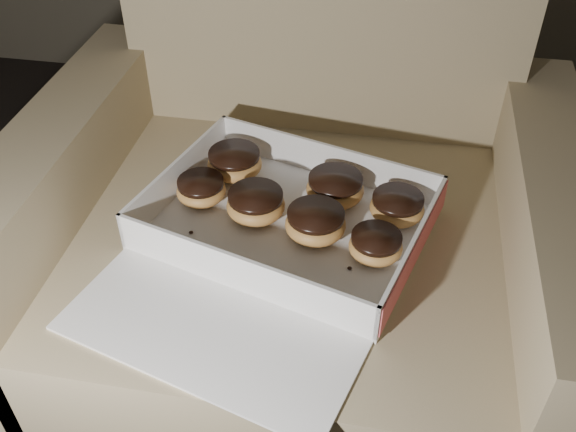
% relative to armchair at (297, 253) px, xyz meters
% --- Properties ---
extents(armchair, '(0.91, 0.77, 0.95)m').
position_rel_armchair_xyz_m(armchair, '(0.00, 0.00, 0.00)').
color(armchair, '#8C8059').
rests_on(armchair, floor).
extents(bakery_box, '(0.53, 0.58, 0.07)m').
position_rel_armchair_xyz_m(bakery_box, '(-0.01, -0.12, 0.14)').
color(bakery_box, white).
rests_on(bakery_box, armchair).
extents(donut_a, '(0.10, 0.10, 0.05)m').
position_rel_armchair_xyz_m(donut_a, '(0.04, -0.09, 0.16)').
color(donut_a, '#C98F46').
rests_on(donut_a, bakery_box).
extents(donut_b, '(0.08, 0.08, 0.04)m').
position_rel_armchair_xyz_m(donut_b, '(-0.16, -0.04, 0.16)').
color(donut_b, '#C98F46').
rests_on(donut_b, bakery_box).
extents(donut_c, '(0.09, 0.09, 0.04)m').
position_rel_armchair_xyz_m(donut_c, '(0.17, -0.03, 0.16)').
color(donut_c, '#C98F46').
rests_on(donut_c, bakery_box).
extents(donut_d, '(0.10, 0.10, 0.05)m').
position_rel_armchair_xyz_m(donut_d, '(-0.06, -0.07, 0.16)').
color(donut_d, '#C98F46').
rests_on(donut_d, bakery_box).
extents(donut_e, '(0.10, 0.10, 0.05)m').
position_rel_armchair_xyz_m(donut_e, '(-0.12, 0.04, 0.16)').
color(donut_e, '#C98F46').
rests_on(donut_e, bakery_box).
extents(donut_f, '(0.10, 0.10, 0.05)m').
position_rel_armchair_xyz_m(donut_f, '(0.06, -0.00, 0.16)').
color(donut_f, '#C98F46').
rests_on(donut_f, bakery_box).
extents(donut_g, '(0.08, 0.08, 0.04)m').
position_rel_armchair_xyz_m(donut_g, '(0.14, -0.12, 0.16)').
color(donut_g, '#C98F46').
rests_on(donut_g, bakery_box).
extents(crumb_a, '(0.01, 0.01, 0.00)m').
position_rel_armchair_xyz_m(crumb_a, '(0.11, -0.16, 0.14)').
color(crumb_a, black).
rests_on(crumb_a, bakery_box).
extents(crumb_b, '(0.01, 0.01, 0.00)m').
position_rel_armchair_xyz_m(crumb_b, '(0.03, -0.20, 0.14)').
color(crumb_b, black).
rests_on(crumb_b, bakery_box).
extents(crumb_c, '(0.01, 0.01, 0.00)m').
position_rel_armchair_xyz_m(crumb_c, '(-0.16, -0.14, 0.14)').
color(crumb_c, black).
rests_on(crumb_c, bakery_box).
extents(crumb_d, '(0.01, 0.01, 0.00)m').
position_rel_armchair_xyz_m(crumb_d, '(-0.15, -0.13, 0.14)').
color(crumb_d, black).
rests_on(crumb_d, bakery_box).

